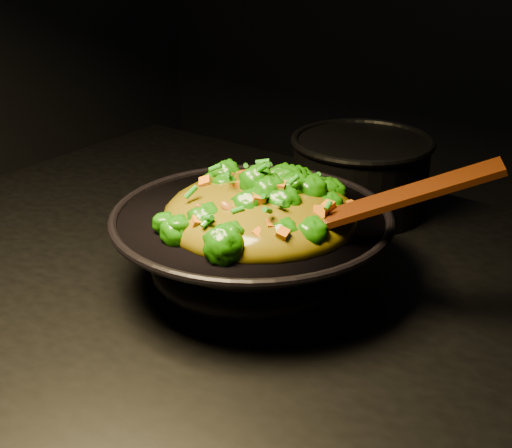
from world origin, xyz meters
The scene contains 4 objects.
wok centered at (0.03, -0.01, 0.95)m, with size 0.36×0.36×0.10m, color black, non-canonical shape.
stir_fry centered at (0.05, -0.02, 1.04)m, with size 0.25×0.25×0.09m, color #185B06, non-canonical shape.
spatula centered at (0.20, 0.01, 1.05)m, with size 0.30×0.04×0.01m, color #371004.
back_pot centered at (0.02, 0.30, 0.96)m, with size 0.22×0.22×0.13m, color black.
Camera 1 is at (0.54, -0.69, 1.38)m, focal length 50.00 mm.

